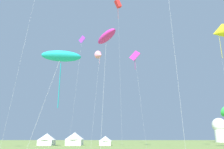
{
  "coord_description": "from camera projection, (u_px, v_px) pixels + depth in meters",
  "views": [
    {
      "loc": [
        1.03,
        -2.49,
        1.9
      ],
      "look_at": [
        0.0,
        32.0,
        12.06
      ],
      "focal_mm": 34.62,
      "sensor_mm": 36.0,
      "label": 1
    }
  ],
  "objects": [
    {
      "name": "festival_tent_center",
      "position": [
        47.0,
        139.0,
        57.67
      ],
      "size": [
        4.74,
        4.74,
        3.08
      ],
      "color": "white",
      "rests_on": "ground"
    },
    {
      "name": "kite_cyan_parafoil",
      "position": [
        61.0,
        56.0,
        19.68
      ],
      "size": [
        4.0,
        2.24,
        9.67
      ],
      "color": "#1EB7CC",
      "rests_on": "ground"
    },
    {
      "name": "kite_purple_diamond",
      "position": [
        82.0,
        40.0,
        58.42
      ],
      "size": [
        2.64,
        2.87,
        28.9
      ],
      "color": "purple",
      "rests_on": "ground"
    },
    {
      "name": "kite_magenta_parafoil",
      "position": [
        106.0,
        37.0,
        23.99
      ],
      "size": [
        3.13,
        4.05,
        13.39
      ],
      "color": "#E02DA3",
      "rests_on": "ground"
    },
    {
      "name": "observatory_dome",
      "position": [
        220.0,
        129.0,
        98.59
      ],
      "size": [
        6.4,
        6.4,
        10.8
      ],
      "color": "white",
      "rests_on": "ground"
    },
    {
      "name": "kite_red_box",
      "position": [
        118.0,
        4.0,
        57.87
      ],
      "size": [
        2.16,
        1.78,
        37.66
      ],
      "color": "red",
      "rests_on": "ground"
    },
    {
      "name": "kite_pink_delta",
      "position": [
        100.0,
        55.0,
        44.65
      ],
      "size": [
        2.5,
        3.6,
        19.46
      ],
      "color": "pink",
      "rests_on": "ground"
    },
    {
      "name": "festival_tent_right",
      "position": [
        105.0,
        140.0,
        57.11
      ],
      "size": [
        3.66,
        3.66,
        2.38
      ],
      "color": "white",
      "rests_on": "ground"
    },
    {
      "name": "kite_yellow_delta",
      "position": [
        218.0,
        32.0,
        46.81
      ],
      "size": [
        3.54,
        4.03,
        25.74
      ],
      "color": "yellow",
      "rests_on": "ground"
    },
    {
      "name": "festival_tent_left",
      "position": [
        75.0,
        138.0,
        57.5
      ],
      "size": [
        5.13,
        5.13,
        3.33
      ],
      "color": "white",
      "rests_on": "ground"
    },
    {
      "name": "kite_magenta_diamond",
      "position": [
        135.0,
        56.0,
        46.77
      ],
      "size": [
        2.72,
        2.37,
        20.47
      ],
      "color": "#E02DA3",
      "rests_on": "ground"
    }
  ]
}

